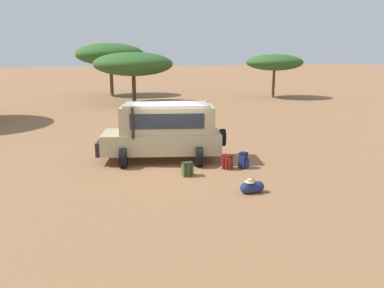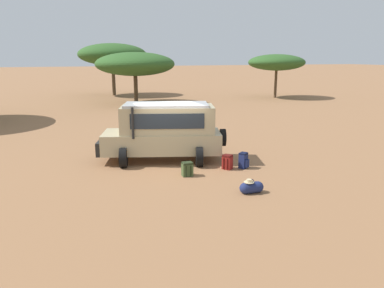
% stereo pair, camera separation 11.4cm
% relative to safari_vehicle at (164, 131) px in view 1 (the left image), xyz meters
% --- Properties ---
extents(ground_plane, '(320.00, 320.00, 0.00)m').
position_rel_safari_vehicle_xyz_m(ground_plane, '(0.06, -0.59, -1.29)').
color(ground_plane, '#936642').
extents(safari_vehicle, '(5.45, 3.63, 2.44)m').
position_rel_safari_vehicle_xyz_m(safari_vehicle, '(0.00, 0.00, 0.00)').
color(safari_vehicle, tan).
rests_on(safari_vehicle, ground_plane).
extents(backpack_beside_front_wheel, '(0.48, 0.46, 0.57)m').
position_rel_safari_vehicle_xyz_m(backpack_beside_front_wheel, '(1.94, -2.11, -1.01)').
color(backpack_beside_front_wheel, maroon).
rests_on(backpack_beside_front_wheel, ground_plane).
extents(backpack_cluster_center, '(0.40, 0.42, 0.53)m').
position_rel_safari_vehicle_xyz_m(backpack_cluster_center, '(0.15, -2.36, -1.04)').
color(backpack_cluster_center, '#42562D').
rests_on(backpack_cluster_center, ground_plane).
extents(backpack_near_rear_wheel, '(0.43, 0.44, 0.63)m').
position_rel_safari_vehicle_xyz_m(backpack_near_rear_wheel, '(2.58, -2.24, -0.99)').
color(backpack_near_rear_wheel, navy).
rests_on(backpack_near_rear_wheel, ground_plane).
extents(duffel_bag_low_black_case, '(0.83, 0.40, 0.47)m').
position_rel_safari_vehicle_xyz_m(duffel_bag_low_black_case, '(1.48, -4.80, -1.10)').
color(duffel_bag_low_black_case, navy).
rests_on(duffel_bag_low_black_case, ground_plane).
extents(acacia_tree_right_mid, '(7.62, 6.75, 5.78)m').
position_rel_safari_vehicle_xyz_m(acacia_tree_right_mid, '(2.61, 28.56, 3.26)').
color(acacia_tree_right_mid, brown).
rests_on(acacia_tree_right_mid, ground_plane).
extents(acacia_tree_far_right, '(7.25, 7.78, 4.74)m').
position_rel_safari_vehicle_xyz_m(acacia_tree_far_right, '(3.21, 19.83, 2.36)').
color(acacia_tree_far_right, brown).
rests_on(acacia_tree_far_right, ground_plane).
extents(acacia_tree_distant_right, '(6.18, 5.42, 4.57)m').
position_rel_safari_vehicle_xyz_m(acacia_tree_distant_right, '(18.38, 19.71, 2.42)').
color(acacia_tree_distant_right, brown).
rests_on(acacia_tree_distant_right, ground_plane).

